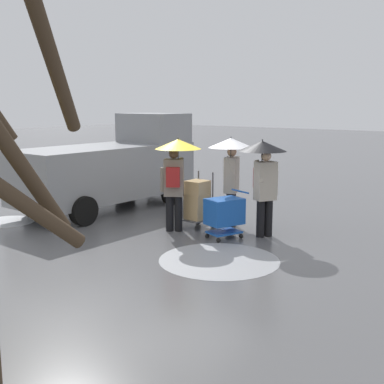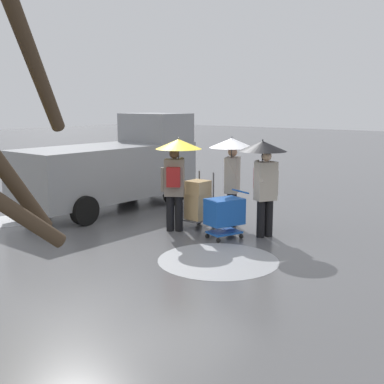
{
  "view_description": "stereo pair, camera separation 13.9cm",
  "coord_description": "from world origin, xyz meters",
  "px_view_note": "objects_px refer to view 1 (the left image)",
  "views": [
    {
      "loc": [
        -6.61,
        8.39,
        2.9
      ],
      "look_at": [
        -0.29,
        0.24,
        1.05
      ],
      "focal_mm": 46.44,
      "sensor_mm": 36.0,
      "label": 1
    },
    {
      "loc": [
        -6.72,
        8.3,
        2.9
      ],
      "look_at": [
        -0.29,
        0.24,
        1.05
      ],
      "focal_mm": 46.44,
      "sensor_mm": 36.0,
      "label": 2
    }
  ],
  "objects_px": {
    "cargo_van_parked_right": "(114,166)",
    "pedestrian_black_side": "(176,163)",
    "pedestrian_pink_side": "(231,160)",
    "hand_dolly_boxes": "(197,201)",
    "shopping_cart_vendor": "(224,213)",
    "pedestrian_white_side": "(263,166)"
  },
  "relations": [
    {
      "from": "cargo_van_parked_right",
      "to": "pedestrian_pink_side",
      "type": "relative_size",
      "value": 2.5
    },
    {
      "from": "cargo_van_parked_right",
      "to": "shopping_cart_vendor",
      "type": "bearing_deg",
      "value": 169.62
    },
    {
      "from": "hand_dolly_boxes",
      "to": "pedestrian_black_side",
      "type": "height_order",
      "value": "pedestrian_black_side"
    },
    {
      "from": "pedestrian_white_side",
      "to": "shopping_cart_vendor",
      "type": "bearing_deg",
      "value": 47.45
    },
    {
      "from": "cargo_van_parked_right",
      "to": "shopping_cart_vendor",
      "type": "height_order",
      "value": "cargo_van_parked_right"
    },
    {
      "from": "shopping_cart_vendor",
      "to": "cargo_van_parked_right",
      "type": "bearing_deg",
      "value": -10.38
    },
    {
      "from": "shopping_cart_vendor",
      "to": "pedestrian_white_side",
      "type": "height_order",
      "value": "pedestrian_white_side"
    },
    {
      "from": "hand_dolly_boxes",
      "to": "pedestrian_white_side",
      "type": "xyz_separation_m",
      "value": [
        -1.57,
        -0.28,
        0.92
      ]
    },
    {
      "from": "cargo_van_parked_right",
      "to": "pedestrian_black_side",
      "type": "xyz_separation_m",
      "value": [
        -3.03,
        0.93,
        0.39
      ]
    },
    {
      "from": "pedestrian_white_side",
      "to": "hand_dolly_boxes",
      "type": "bearing_deg",
      "value": 9.98
    },
    {
      "from": "cargo_van_parked_right",
      "to": "hand_dolly_boxes",
      "type": "xyz_separation_m",
      "value": [
        -3.26,
        0.43,
        -0.53
      ]
    },
    {
      "from": "shopping_cart_vendor",
      "to": "hand_dolly_boxes",
      "type": "bearing_deg",
      "value": -19.34
    },
    {
      "from": "hand_dolly_boxes",
      "to": "shopping_cart_vendor",
      "type": "bearing_deg",
      "value": 160.66
    },
    {
      "from": "cargo_van_parked_right",
      "to": "hand_dolly_boxes",
      "type": "distance_m",
      "value": 3.33
    },
    {
      "from": "hand_dolly_boxes",
      "to": "pedestrian_pink_side",
      "type": "bearing_deg",
      "value": -131.7
    },
    {
      "from": "pedestrian_white_side",
      "to": "pedestrian_black_side",
      "type": "bearing_deg",
      "value": 23.32
    },
    {
      "from": "cargo_van_parked_right",
      "to": "pedestrian_black_side",
      "type": "relative_size",
      "value": 2.5
    },
    {
      "from": "cargo_van_parked_right",
      "to": "hand_dolly_boxes",
      "type": "bearing_deg",
      "value": 172.49
    },
    {
      "from": "hand_dolly_boxes",
      "to": "pedestrian_black_side",
      "type": "xyz_separation_m",
      "value": [
        0.23,
        0.5,
        0.92
      ]
    },
    {
      "from": "cargo_van_parked_right",
      "to": "pedestrian_pink_side",
      "type": "height_order",
      "value": "cargo_van_parked_right"
    },
    {
      "from": "pedestrian_pink_side",
      "to": "shopping_cart_vendor",
      "type": "bearing_deg",
      "value": 116.17
    },
    {
      "from": "cargo_van_parked_right",
      "to": "pedestrian_pink_side",
      "type": "bearing_deg",
      "value": -177.48
    }
  ]
}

